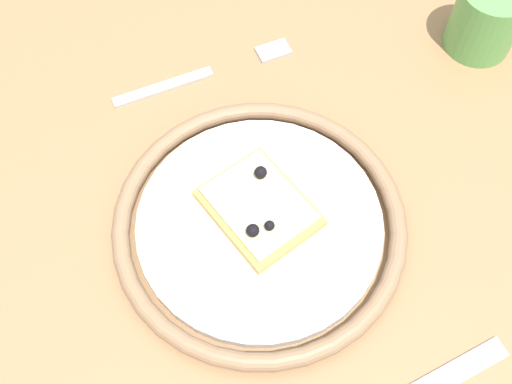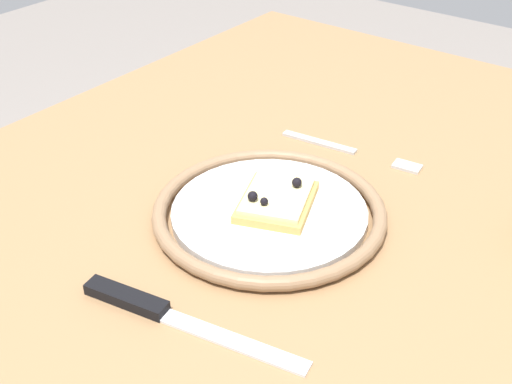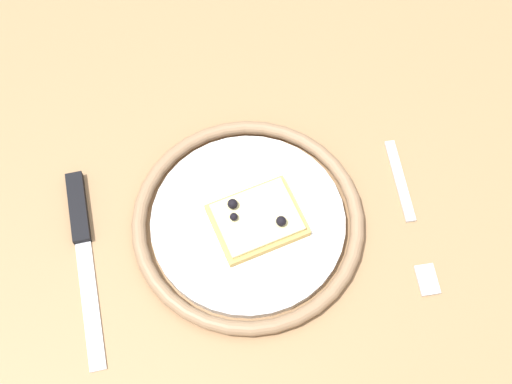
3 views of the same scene
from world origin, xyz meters
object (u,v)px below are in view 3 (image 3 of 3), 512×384
object	(u,v)px
knife	(81,233)
fork	(410,216)
plate	(248,222)
pizza_slice_near	(257,219)
dining_table	(266,274)

from	to	relation	value
knife	fork	bearing A→B (deg)	-178.75
plate	pizza_slice_near	distance (m)	0.02
plate	pizza_slice_near	bearing A→B (deg)	165.66
knife	fork	xyz separation A→B (m)	(-0.39, -0.01, -0.00)
dining_table	pizza_slice_near	bearing A→B (deg)	-70.12
dining_table	knife	world-z (taller)	knife
plate	knife	world-z (taller)	plate
fork	plate	bearing A→B (deg)	0.92
dining_table	fork	xyz separation A→B (m)	(-0.17, -0.03, 0.09)
plate	knife	xyz separation A→B (m)	(0.19, 0.01, -0.00)
dining_table	knife	bearing A→B (deg)	-6.92
pizza_slice_near	fork	world-z (taller)	pizza_slice_near
fork	dining_table	bearing A→B (deg)	11.44
plate	fork	xyz separation A→B (m)	(-0.19, -0.00, -0.01)
pizza_slice_near	fork	xyz separation A→B (m)	(-0.18, -0.01, -0.02)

